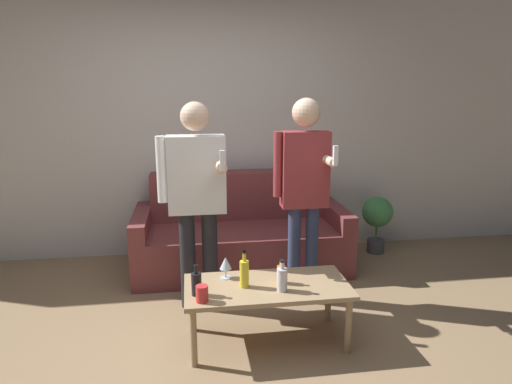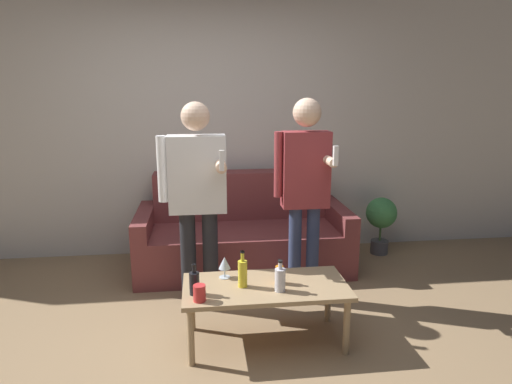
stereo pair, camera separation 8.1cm
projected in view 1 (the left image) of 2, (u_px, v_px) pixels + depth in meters
name	position (u px, v px, depth m)	size (l,w,h in m)	color
ground_plane	(215.00, 361.00, 2.89)	(16.00, 16.00, 0.00)	#997A56
wall_back	(199.00, 122.00, 4.56)	(8.00, 0.06, 2.70)	silver
couch	(240.00, 235.00, 4.38)	(1.97, 0.89, 0.88)	brown
coffee_table	(267.00, 291.00, 3.04)	(1.09, 0.53, 0.42)	tan
bottle_orange	(196.00, 283.00, 2.87)	(0.07, 0.07, 0.20)	black
bottle_green	(282.00, 279.00, 2.93)	(0.07, 0.07, 0.21)	silver
bottle_dark	(244.00, 273.00, 2.98)	(0.06, 0.06, 0.25)	yellow
bottle_yellow	(281.00, 274.00, 3.05)	(0.06, 0.06, 0.17)	orange
wine_glass_near	(226.00, 264.00, 3.12)	(0.08, 0.08, 0.15)	silver
cup_on_table	(202.00, 294.00, 2.79)	(0.08, 0.08, 0.10)	red
person_standing_left	(196.00, 191.00, 3.42)	(0.51, 0.42, 1.60)	#232328
person_standing_right	(304.00, 183.00, 3.53)	(0.43, 0.41, 1.62)	navy
potted_plant	(377.00, 216.00, 4.71)	(0.31, 0.31, 0.59)	#4C4C51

